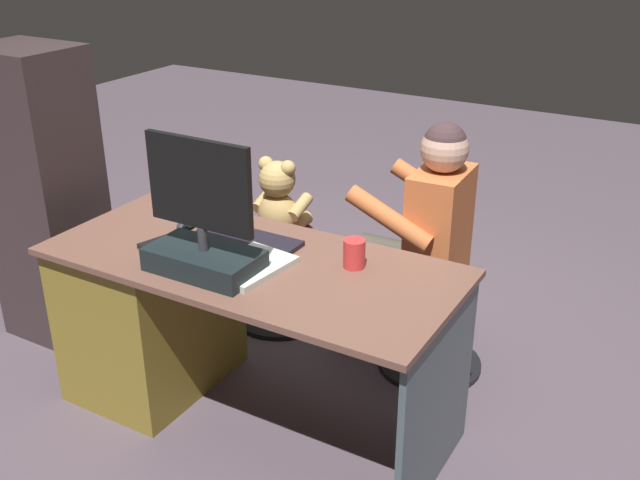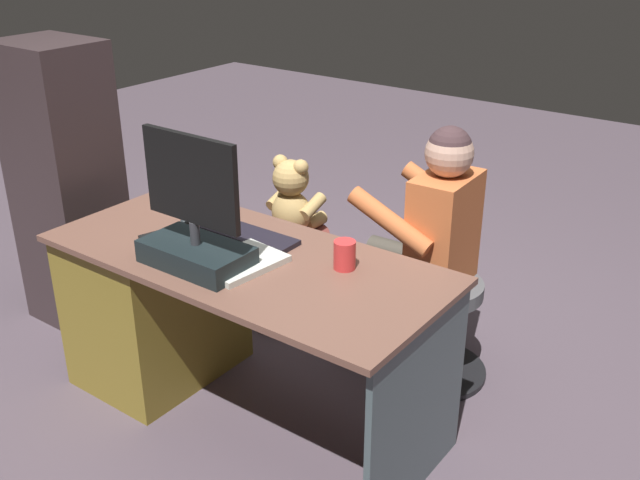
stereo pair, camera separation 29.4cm
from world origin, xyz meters
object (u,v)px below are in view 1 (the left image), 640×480
(computer_mouse, at_px, (186,224))
(teddy_bear, at_px, (279,199))
(desk, at_px, (171,309))
(visitor_chair, at_px, (432,315))
(person, at_px, (418,226))
(tv_remote, at_px, (157,242))
(keyboard, at_px, (249,238))
(monitor, at_px, (203,236))
(cup, at_px, (354,253))
(office_chair_teddy, at_px, (280,272))

(computer_mouse, distance_m, teddy_bear, 0.64)
(desk, height_order, visitor_chair, desk)
(person, bearing_deg, desk, 41.20)
(teddy_bear, xyz_separation_m, visitor_chair, (-0.82, 0.04, -0.37))
(teddy_bear, bearing_deg, desk, 84.88)
(tv_remote, bearing_deg, person, -117.85)
(person, bearing_deg, tv_remote, 45.31)
(keyboard, relative_size, person, 0.37)
(visitor_chair, bearing_deg, monitor, 57.10)
(desk, distance_m, cup, 0.87)
(cup, bearing_deg, keyboard, 0.55)
(desk, distance_m, monitor, 0.60)
(monitor, xyz_separation_m, cup, (-0.44, -0.29, -0.08))
(teddy_bear, xyz_separation_m, person, (-0.72, 0.04, 0.04))
(visitor_chair, bearing_deg, keyboard, 44.86)
(desk, relative_size, office_chair_teddy, 3.21)
(computer_mouse, bearing_deg, person, -141.88)
(monitor, xyz_separation_m, visitor_chair, (-0.55, -0.85, -0.59))
(teddy_bear, bearing_deg, monitor, 106.67)
(monitor, height_order, office_chair_teddy, monitor)
(monitor, bearing_deg, desk, -25.81)
(office_chair_teddy, relative_size, person, 0.43)
(tv_remote, height_order, visitor_chair, tv_remote)
(cup, xyz_separation_m, office_chair_teddy, (0.71, -0.59, -0.52))
(cup, height_order, tv_remote, cup)
(cup, height_order, teddy_bear, teddy_bear)
(tv_remote, distance_m, visitor_chair, 1.23)
(desk, bearing_deg, keyboard, -158.15)
(desk, xyz_separation_m, office_chair_teddy, (-0.07, -0.72, -0.13))
(teddy_bear, relative_size, visitor_chair, 0.82)
(cup, distance_m, teddy_bear, 0.94)
(person, bearing_deg, office_chair_teddy, -2.23)
(monitor, bearing_deg, keyboard, -87.41)
(keyboard, height_order, person, person)
(desk, relative_size, tv_remote, 10.40)
(keyboard, distance_m, person, 0.74)
(teddy_bear, height_order, person, person)
(monitor, height_order, person, monitor)
(visitor_chair, height_order, person, person)
(monitor, distance_m, office_chair_teddy, 1.10)
(office_chair_teddy, height_order, visitor_chair, same)
(monitor, distance_m, cup, 0.54)
(cup, bearing_deg, tv_remote, 15.52)
(computer_mouse, height_order, teddy_bear, teddy_bear)
(cup, distance_m, visitor_chair, 0.76)
(monitor, xyz_separation_m, teddy_bear, (0.27, -0.89, -0.22))
(office_chair_teddy, bearing_deg, keyboard, 113.27)
(cup, bearing_deg, desk, 9.71)
(desk, height_order, person, person)
(keyboard, relative_size, computer_mouse, 4.38)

